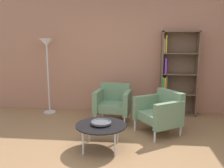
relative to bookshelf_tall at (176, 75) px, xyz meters
name	(u,v)px	position (x,y,z in m)	size (l,w,h in m)	color
ground_plane	(112,158)	(-1.23, -2.25, -0.93)	(8.32, 8.32, 0.00)	olive
brick_back_panel	(122,51)	(-1.23, 0.21, 0.52)	(6.40, 0.12, 2.90)	#A87056
bookshelf_tall	(176,75)	(0.00, 0.00, 0.00)	(0.80, 0.30, 1.90)	brown
coffee_table_low	(101,126)	(-1.43, -1.95, -0.56)	(0.80, 0.80, 0.40)	black
decorative_bowl	(101,122)	(-1.43, -1.95, -0.49)	(0.32, 0.32, 0.05)	#4C4C51
armchair_by_bookshelf	(160,111)	(-0.44, -1.18, -0.51)	(0.93, 0.94, 0.78)	slate
armchair_near_window	(113,102)	(-1.36, -0.58, -0.51)	(0.79, 0.73, 0.78)	slate
floor_lamp_torchiere	(47,51)	(-2.93, -0.16, 0.52)	(0.32, 0.32, 1.74)	silver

